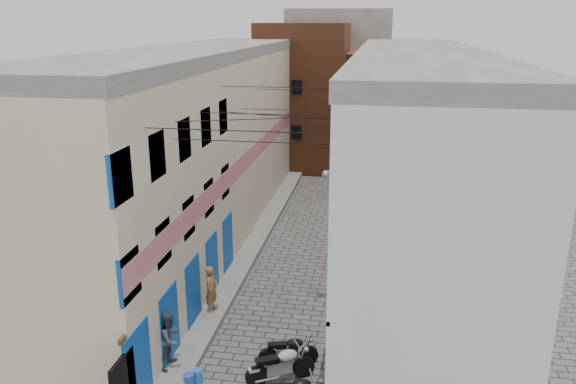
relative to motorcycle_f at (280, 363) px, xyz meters
The scene contains 14 objects.
plinth 11.09m from the motorcycle_f, 105.87° to the left, with size 0.90×26.00×0.25m, color slate.
building_left 12.78m from the motorcycle_f, 119.33° to the left, with size 5.10×27.00×9.00m.
building_right 12.04m from the motorcycle_f, 69.34° to the left, with size 5.94×26.00×9.00m.
building_far_brick_left 26.20m from the motorcycle_f, 96.63° to the left, with size 6.00×6.00×10.00m, color brown.
building_far_brick_right 27.94m from the motorcycle_f, 85.83° to the left, with size 5.00×6.00×8.00m, color brown.
building_far_concrete 32.05m from the motorcycle_f, 91.77° to the left, with size 8.00×5.00×11.00m, color slate.
far_shopfront 22.89m from the motorcycle_f, 92.46° to the left, with size 2.00×0.30×2.40m, color black.
overhead_wires 8.46m from the motorcycle_f, 100.48° to the left, with size 5.80×13.02×1.32m.
motorcycle_f is the anchor object (origin of this frame).
motorcycle_g 0.90m from the motorcycle_f, 84.27° to the left, with size 0.59×1.86×1.08m, color black, non-canonical shape.
person_a 4.54m from the motorcycle_f, 132.74° to the left, with size 0.62×0.41×1.70m, color olive.
person_b 3.36m from the motorcycle_f, behind, with size 0.87×0.68×1.79m, color #394055.
water_jug_near 2.67m from the motorcycle_f, 163.22° to the right, with size 0.31×0.31×0.48m, color blue.
water_jug_far 2.44m from the motorcycle_f, 168.50° to the right, with size 0.29×0.29×0.46m, color blue.
Camera 1 is at (3.54, -11.56, 10.17)m, focal length 35.00 mm.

